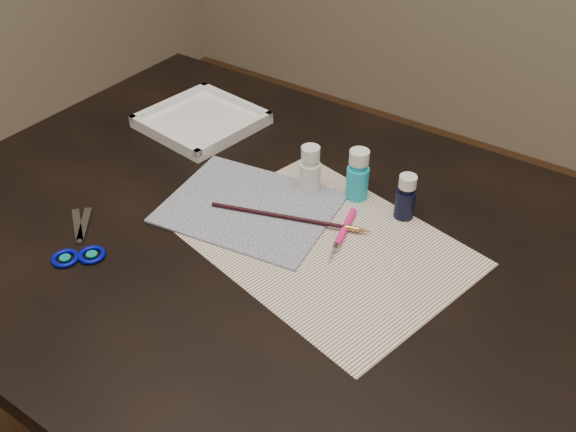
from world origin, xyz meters
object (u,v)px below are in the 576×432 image
Objects in this scene: paper at (327,245)px; palette_tray at (202,120)px; paint_bottle_cyan at (358,175)px; scissors at (76,236)px; paint_bottle_white at (310,170)px; paint_bottle_navy at (406,197)px; canvas at (250,207)px.

paper is 0.46m from palette_tray.
paint_bottle_cyan is 0.58× the size of scissors.
palette_tray is (-0.31, 0.07, -0.03)m from paint_bottle_white.
paint_bottle_navy is at bearing -102.81° from scissors.
canvas is 0.26m from paint_bottle_navy.
scissors is (-0.34, -0.22, 0.00)m from paper.
paint_bottle_navy is 0.49m from palette_tray.
palette_tray is at bearing 174.86° from paint_bottle_navy.
paint_bottle_navy is at bearing -5.14° from palette_tray.
paint_bottle_white is 0.08m from paint_bottle_cyan.
paper is 2.02× the size of palette_tray.
canvas is 1.33× the size of palette_tray.
paper is 1.52× the size of canvas.
paper is 0.41m from scissors.
palette_tray reaches higher than scissors.
paint_bottle_white is 0.32m from palette_tray.
paper is 4.66× the size of paint_bottle_white.
palette_tray is (-0.08, 0.40, 0.01)m from scissors.
palette_tray is at bearing 156.59° from paper.
canvas is 0.31m from palette_tray.
canvas is at bearing -134.68° from paint_bottle_cyan.
paint_bottle_navy reaches higher than canvas.
paint_bottle_white reaches higher than scissors.
palette_tray is (-0.42, 0.18, 0.01)m from paper.
paint_bottle_navy reaches higher than palette_tray.
paint_bottle_white is at bearing -157.83° from paint_bottle_cyan.
paint_bottle_navy is 0.39× the size of palette_tray.
paint_bottle_cyan is 0.45× the size of palette_tray.
paint_bottle_cyan reaches higher than canvas.
paint_bottle_white is (-0.10, 0.11, 0.04)m from paper.
paint_bottle_navy is at bearing -2.23° from paint_bottle_cyan.
paint_bottle_navy is (0.17, 0.03, -0.00)m from paint_bottle_white.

